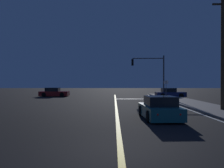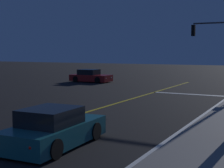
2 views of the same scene
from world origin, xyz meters
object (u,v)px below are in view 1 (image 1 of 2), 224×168
(car_distant_tail_navy, at_px, (170,93))
(utility_pole_right, at_px, (223,46))
(car_parked_curb_teal, at_px, (159,109))
(traffic_signal_near_right, at_px, (152,69))
(street_sign_corner, at_px, (166,86))
(car_lead_oncoming_red, at_px, (54,93))

(car_distant_tail_navy, bearing_deg, utility_pole_right, -0.71)
(car_parked_curb_teal, relative_size, traffic_signal_near_right, 0.72)
(car_parked_curb_teal, height_order, street_sign_corner, street_sign_corner)
(utility_pole_right, bearing_deg, street_sign_corner, 96.51)
(car_lead_oncoming_red, relative_size, traffic_signal_near_right, 0.75)
(traffic_signal_near_right, relative_size, street_sign_corner, 2.43)
(car_parked_curb_teal, bearing_deg, car_lead_oncoming_red, 115.96)
(car_lead_oncoming_red, height_order, utility_pole_right, utility_pole_right)
(car_distant_tail_navy, xyz_separation_m, street_sign_corner, (-1.35, -3.56, 1.04))
(car_parked_curb_teal, relative_size, car_lead_oncoming_red, 0.96)
(car_distant_tail_navy, distance_m, utility_pole_right, 16.38)
(car_lead_oncoming_red, relative_size, street_sign_corner, 1.82)
(car_parked_curb_teal, height_order, car_distant_tail_navy, same)
(traffic_signal_near_right, xyz_separation_m, street_sign_corner, (1.33, -2.80, -2.33))
(street_sign_corner, bearing_deg, utility_pole_right, -83.49)
(car_parked_curb_teal, xyz_separation_m, car_lead_oncoming_red, (-11.82, 21.64, 0.00))
(car_distant_tail_navy, xyz_separation_m, utility_pole_right, (0.05, -15.83, 4.22))
(traffic_signal_near_right, bearing_deg, street_sign_corner, 115.36)
(street_sign_corner, bearing_deg, car_lead_oncoming_red, 159.26)
(car_parked_curb_teal, relative_size, car_distant_tail_navy, 1.00)
(car_lead_oncoming_red, relative_size, utility_pole_right, 0.47)
(traffic_signal_near_right, bearing_deg, car_parked_curb_teal, 81.96)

